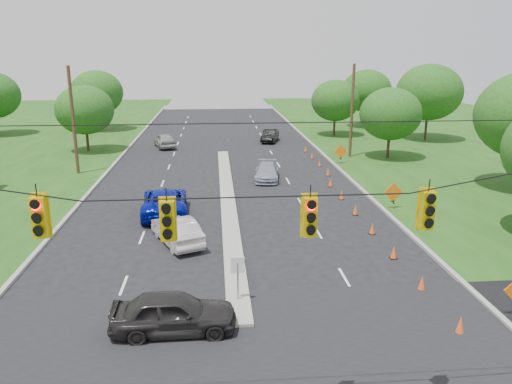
{
  "coord_description": "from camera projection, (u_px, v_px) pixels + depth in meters",
  "views": [
    {
      "loc": [
        -0.81,
        -12.6,
        9.99
      ],
      "look_at": [
        1.33,
        12.97,
        2.8
      ],
      "focal_mm": 35.0,
      "sensor_mm": 36.0,
      "label": 1
    }
  ],
  "objects": [
    {
      "name": "cone_7",
      "position": [
        328.0,
        172.0,
        41.84
      ],
      "size": [
        0.32,
        0.32,
        0.7
      ],
      "primitive_type": "cone",
      "color": "#EA591E",
      "rests_on": "ground"
    },
    {
      "name": "silver_car_far",
      "position": [
        267.0,
        172.0,
        40.46
      ],
      "size": [
        2.45,
        4.76,
        1.32
      ],
      "primitive_type": "imported",
      "rotation": [
        0.0,
        0.0,
        -0.14
      ],
      "color": "#949CAF",
      "rests_on": "ground"
    },
    {
      "name": "blue_pickup",
      "position": [
        165.0,
        201.0,
        31.79
      ],
      "size": [
        3.16,
        6.16,
        1.67
      ],
      "primitive_type": "imported",
      "rotation": [
        0.0,
        0.0,
        3.21
      ],
      "color": "#04109D",
      "rests_on": "ground"
    },
    {
      "name": "cone_2",
      "position": [
        394.0,
        252.0,
        25.0
      ],
      "size": [
        0.32,
        0.32,
        0.7
      ],
      "primitive_type": "cone",
      "color": "#EA591E",
      "rests_on": "ground"
    },
    {
      "name": "median",
      "position": [
        228.0,
        200.0,
        35.0
      ],
      "size": [
        1.0,
        34.0,
        0.18
      ],
      "primitive_type": "cube",
      "color": "gray",
      "rests_on": "ground"
    },
    {
      "name": "black_sedan",
      "position": [
        174.0,
        313.0,
        18.29
      ],
      "size": [
        4.63,
        1.91,
        1.57
      ],
      "primitive_type": "imported",
      "rotation": [
        0.0,
        0.0,
        1.58
      ],
      "color": "#252323",
      "rests_on": "ground"
    },
    {
      "name": "silver_car_oncoming",
      "position": [
        165.0,
        140.0,
        54.19
      ],
      "size": [
        2.96,
        4.84,
        1.54
      ],
      "primitive_type": "imported",
      "rotation": [
        0.0,
        0.0,
        3.41
      ],
      "color": "#969696",
      "rests_on": "ground"
    },
    {
      "name": "utility_pole_far_left",
      "position": [
        73.0,
        121.0,
        41.42
      ],
      "size": [
        0.28,
        0.28,
        9.0
      ],
      "primitive_type": "cylinder",
      "color": "#422D1C",
      "rests_on": "ground"
    },
    {
      "name": "utility_pole_far_right",
      "position": [
        352.0,
        111.0,
        48.23
      ],
      "size": [
        0.28,
        0.28,
        9.0
      ],
      "primitive_type": "cylinder",
      "color": "#422D1C",
      "rests_on": "ground"
    },
    {
      "name": "curb_left",
      "position": [
        107.0,
        173.0,
        42.83
      ],
      "size": [
        0.25,
        110.0,
        0.16
      ],
      "primitive_type": "cube",
      "color": "gray",
      "rests_on": "ground"
    },
    {
      "name": "cone_0",
      "position": [
        460.0,
        325.0,
        18.28
      ],
      "size": [
        0.32,
        0.32,
        0.7
      ],
      "primitive_type": "cone",
      "color": "#EA591E",
      "rests_on": "ground"
    },
    {
      "name": "tree_10",
      "position": [
        429.0,
        92.0,
        57.5
      ],
      "size": [
        7.56,
        7.56,
        8.82
      ],
      "color": "black",
      "rests_on": "ground"
    },
    {
      "name": "tree_11",
      "position": [
        367.0,
        91.0,
        67.9
      ],
      "size": [
        6.72,
        6.72,
        7.84
      ],
      "color": "black",
      "rests_on": "ground"
    },
    {
      "name": "cone_8",
      "position": [
        319.0,
        163.0,
        45.2
      ],
      "size": [
        0.32,
        0.32,
        0.7
      ],
      "primitive_type": "cone",
      "color": "#EA591E",
      "rests_on": "ground"
    },
    {
      "name": "white_sedan",
      "position": [
        177.0,
        230.0,
        26.89
      ],
      "size": [
        3.24,
        4.76,
        1.49
      ],
      "primitive_type": "imported",
      "rotation": [
        0.0,
        0.0,
        3.55
      ],
      "color": "beige",
      "rests_on": "ground"
    },
    {
      "name": "tree_12",
      "position": [
        335.0,
        101.0,
        60.87
      ],
      "size": [
        5.88,
        5.88,
        6.86
      ],
      "color": "black",
      "rests_on": "ground"
    },
    {
      "name": "cone_6",
      "position": [
        330.0,
        182.0,
        38.43
      ],
      "size": [
        0.32,
        0.32,
        0.7
      ],
      "primitive_type": "cone",
      "color": "#EA591E",
      "rests_on": "ground"
    },
    {
      "name": "work_sign_1",
      "position": [
        393.0,
        193.0,
        32.7
      ],
      "size": [
        1.27,
        0.58,
        1.37
      ],
      "color": "black",
      "rests_on": "ground"
    },
    {
      "name": "tree_9",
      "position": [
        391.0,
        114.0,
        47.6
      ],
      "size": [
        5.88,
        5.88,
        6.86
      ],
      "color": "black",
      "rests_on": "ground"
    },
    {
      "name": "cone_5",
      "position": [
        342.0,
        195.0,
        35.07
      ],
      "size": [
        0.32,
        0.32,
        0.7
      ],
      "primitive_type": "cone",
      "color": "#EA591E",
      "rests_on": "ground"
    },
    {
      "name": "curb_right",
      "position": [
        338.0,
        169.0,
        44.45
      ],
      "size": [
        0.25,
        110.0,
        0.16
      ],
      "primitive_type": "cube",
      "color": "gray",
      "rests_on": "ground"
    },
    {
      "name": "median_sign",
      "position": [
        238.0,
        271.0,
        20.22
      ],
      "size": [
        0.55,
        0.06,
        2.05
      ],
      "color": "gray",
      "rests_on": "ground"
    },
    {
      "name": "cone_4",
      "position": [
        355.0,
        210.0,
        31.72
      ],
      "size": [
        0.32,
        0.32,
        0.7
      ],
      "primitive_type": "cone",
      "color": "#EA591E",
      "rests_on": "ground"
    },
    {
      "name": "signal_span",
      "position": [
        248.0,
        259.0,
        12.55
      ],
      "size": [
        25.6,
        0.32,
        9.0
      ],
      "color": "#422D1C",
      "rests_on": "ground"
    },
    {
      "name": "tree_6",
      "position": [
        97.0,
        93.0,
        65.01
      ],
      "size": [
        6.72,
        6.72,
        7.84
      ],
      "color": "black",
      "rests_on": "ground"
    },
    {
      "name": "cone_3",
      "position": [
        372.0,
        228.0,
        28.36
      ],
      "size": [
        0.32,
        0.32,
        0.7
      ],
      "primitive_type": "cone",
      "color": "#EA591E",
      "rests_on": "ground"
    },
    {
      "name": "cone_9",
      "position": [
        312.0,
        155.0,
        48.56
      ],
      "size": [
        0.32,
        0.32,
        0.7
      ],
      "primitive_type": "cone",
      "color": "#EA591E",
      "rests_on": "ground"
    },
    {
      "name": "dark_car_receding",
      "position": [
        270.0,
        136.0,
        57.72
      ],
      "size": [
        2.61,
        4.6,
        1.43
      ],
      "primitive_type": "imported",
      "rotation": [
        0.0,
        0.0,
        -0.27
      ],
      "color": "black",
      "rests_on": "ground"
    },
    {
      "name": "tree_5",
      "position": [
        85.0,
        110.0,
        50.94
      ],
      "size": [
        5.88,
        5.88,
        6.86
      ],
      "color": "black",
      "rests_on": "ground"
    },
    {
      "name": "cone_1",
      "position": [
        422.0,
        283.0,
        21.64
      ],
      "size": [
        0.32,
        0.32,
        0.7
      ],
      "primitive_type": "cone",
      "color": "#EA591E",
      "rests_on": "ground"
    },
    {
      "name": "cone_10",
      "position": [
        306.0,
        149.0,
        51.92
      ],
      "size": [
        0.32,
        0.32,
        0.7
      ],
      "primitive_type": "cone",
      "color": "#EA591E",
      "rests_on": "ground"
    },
    {
      "name": "work_sign_2",
      "position": [
        341.0,
        152.0,
        46.13
      ],
      "size": [
        1.27,
        0.58,
        1.37
      ],
      "color": "black",
      "rests_on": "ground"
    }
  ]
}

